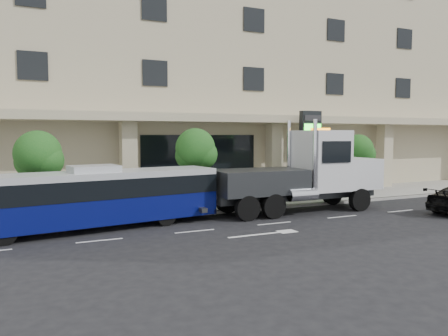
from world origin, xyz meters
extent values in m
plane|color=black|center=(0.00, 0.00, 0.00)|extent=(120.00, 120.00, 0.00)
cube|color=gray|center=(0.00, 5.00, 0.07)|extent=(120.00, 6.00, 0.15)
cube|color=gray|center=(0.00, 2.00, 0.07)|extent=(120.00, 0.30, 0.15)
cube|color=#B7AC89|center=(0.00, 15.50, 10.00)|extent=(60.00, 15.00, 20.00)
cube|color=#B7AC89|center=(0.00, 6.80, 5.20)|extent=(60.00, 2.80, 0.50)
cube|color=black|center=(0.00, 7.97, 2.15)|extent=(8.00, 0.12, 4.00)
cube|color=#B7AC89|center=(-5.00, 6.80, 2.60)|extent=(0.90, 0.90, 4.90)
cube|color=#B7AC89|center=(5.00, 6.80, 2.60)|extent=(0.90, 0.90, 4.90)
cube|color=#B7AC89|center=(15.00, 6.80, 2.60)|extent=(0.90, 0.90, 4.90)
cylinder|color=#422B19|center=(-10.00, 3.60, 1.55)|extent=(0.14, 0.14, 2.80)
sphere|color=#134418|center=(-10.00, 3.60, 3.27)|extent=(2.20, 2.20, 2.20)
sphere|color=#134418|center=(-9.65, 3.40, 2.95)|extent=(1.65, 1.65, 1.65)
sphere|color=#134418|center=(-10.30, 3.80, 2.87)|extent=(1.54, 1.54, 1.54)
cylinder|color=#422B19|center=(-2.00, 3.60, 1.62)|extent=(0.14, 0.14, 2.94)
sphere|color=#134418|center=(-2.00, 3.60, 3.43)|extent=(2.20, 2.20, 2.20)
sphere|color=#134418|center=(-1.65, 3.40, 3.09)|extent=(1.65, 1.65, 1.65)
sphere|color=#134418|center=(-2.30, 3.80, 3.01)|extent=(1.54, 1.54, 1.54)
cylinder|color=#422B19|center=(9.50, 3.60, 1.51)|extent=(0.14, 0.14, 2.73)
sphere|color=#134418|center=(9.50, 3.60, 3.19)|extent=(2.00, 2.00, 2.00)
sphere|color=#134418|center=(9.85, 3.40, 2.88)|extent=(1.50, 1.50, 1.50)
sphere|color=#134418|center=(9.20, 3.80, 2.80)|extent=(1.40, 1.40, 1.40)
cylinder|color=black|center=(-11.37, -0.76, 0.46)|extent=(0.96, 0.40, 0.93)
cylinder|color=black|center=(-4.77, 0.16, 0.46)|extent=(0.96, 0.40, 0.93)
cylinder|color=black|center=(-5.04, 2.09, 0.46)|extent=(0.96, 0.40, 0.93)
cube|color=#080D53|center=(-7.84, 0.72, 0.88)|extent=(11.32, 3.82, 1.11)
cube|color=black|center=(-7.84, 0.72, 1.85)|extent=(11.33, 3.86, 0.83)
cube|color=#B3B7BC|center=(-7.84, 0.72, 2.41)|extent=(11.32, 3.82, 0.28)
cube|color=#B3B7BC|center=(-7.84, 0.72, 2.69)|extent=(2.22, 1.75, 0.28)
cube|color=#2D3033|center=(-2.39, 1.47, 0.42)|extent=(0.46, 2.31, 0.28)
cube|color=#2D3033|center=(2.81, 0.71, 0.90)|extent=(9.60, 1.26, 0.45)
cube|color=silver|center=(6.48, 0.66, 1.97)|extent=(2.29, 2.62, 1.69)
cube|color=silver|center=(7.61, 0.65, 1.97)|extent=(0.11, 2.26, 1.35)
cube|color=silver|center=(4.22, 0.69, 2.76)|extent=(2.29, 2.85, 3.27)
cube|color=black|center=(5.30, 0.68, 3.27)|extent=(0.13, 2.48, 1.35)
cylinder|color=silver|center=(2.97, -0.53, 3.04)|extent=(0.21, 0.21, 3.83)
cylinder|color=silver|center=(3.00, 1.95, 3.04)|extent=(0.21, 0.21, 3.83)
cube|color=#2D3033|center=(0.39, 0.75, 1.75)|extent=(4.77, 2.77, 1.24)
cube|color=#2D3033|center=(-2.32, 0.78, 1.07)|extent=(1.81, 0.34, 0.25)
cube|color=#2D3033|center=(-2.99, 0.79, 0.62)|extent=(0.31, 2.03, 0.20)
cube|color=orange|center=(4.22, 0.69, 4.45)|extent=(1.02, 0.41, 0.16)
cylinder|color=black|center=(6.01, -0.52, 0.62)|extent=(1.25, 0.38, 1.24)
cylinder|color=black|center=(6.05, 1.85, 0.62)|extent=(1.25, 0.38, 1.24)
cylinder|color=black|center=(0.60, -0.44, 0.62)|extent=(1.25, 0.38, 1.24)
cylinder|color=black|center=(0.63, 1.93, 0.62)|extent=(1.25, 0.38, 1.24)
cylinder|color=black|center=(-0.87, -0.42, 0.62)|extent=(1.25, 0.38, 1.24)
cylinder|color=black|center=(-0.83, 1.95, 0.62)|extent=(1.25, 0.38, 1.24)
cube|color=black|center=(6.31, 4.51, 2.92)|extent=(1.42, 0.57, 5.55)
cube|color=#2FF729|center=(6.31, 4.25, 4.40)|extent=(1.20, 0.15, 0.92)
cube|color=silver|center=(6.31, 4.25, 3.29)|extent=(1.20, 0.15, 0.55)
cube|color=#262628|center=(6.31, 4.25, 5.23)|extent=(1.20, 0.15, 0.37)
camera|label=1|loc=(-10.60, -18.89, 4.16)|focal=35.00mm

